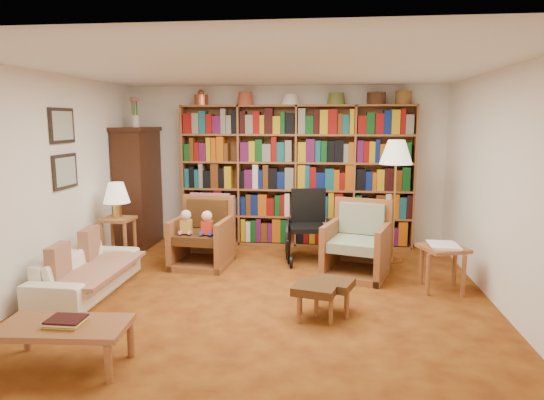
# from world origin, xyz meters

# --- Properties ---
(floor) EXTENTS (5.00, 5.00, 0.00)m
(floor) POSITION_xyz_m (0.00, 0.00, 0.00)
(floor) COLOR #985417
(floor) RESTS_ON ground
(ceiling) EXTENTS (5.00, 5.00, 0.00)m
(ceiling) POSITION_xyz_m (0.00, 0.00, 2.50)
(ceiling) COLOR white
(ceiling) RESTS_ON wall_back
(wall_back) EXTENTS (5.00, 0.00, 5.00)m
(wall_back) POSITION_xyz_m (0.00, 2.50, 1.25)
(wall_back) COLOR white
(wall_back) RESTS_ON floor
(wall_front) EXTENTS (5.00, 0.00, 5.00)m
(wall_front) POSITION_xyz_m (0.00, -2.50, 1.25)
(wall_front) COLOR white
(wall_front) RESTS_ON floor
(wall_left) EXTENTS (0.00, 5.00, 5.00)m
(wall_left) POSITION_xyz_m (-2.50, 0.00, 1.25)
(wall_left) COLOR white
(wall_left) RESTS_ON floor
(wall_right) EXTENTS (0.00, 5.00, 5.00)m
(wall_right) POSITION_xyz_m (2.50, 0.00, 1.25)
(wall_right) COLOR white
(wall_right) RESTS_ON floor
(bookshelf) EXTENTS (3.60, 0.30, 2.42)m
(bookshelf) POSITION_xyz_m (0.20, 2.33, 1.17)
(bookshelf) COLOR #A16032
(bookshelf) RESTS_ON floor
(curio_cabinet) EXTENTS (0.50, 0.95, 2.40)m
(curio_cabinet) POSITION_xyz_m (-2.25, 2.00, 0.95)
(curio_cabinet) COLOR #3B1E10
(curio_cabinet) RESTS_ON floor
(framed_pictures) EXTENTS (0.03, 0.52, 0.97)m
(framed_pictures) POSITION_xyz_m (-2.48, 0.30, 1.62)
(framed_pictures) COLOR black
(framed_pictures) RESTS_ON wall_left
(sofa) EXTENTS (1.62, 0.64, 0.47)m
(sofa) POSITION_xyz_m (-2.05, -0.13, 0.24)
(sofa) COLOR white
(sofa) RESTS_ON floor
(sofa_throw) EXTENTS (0.77, 1.44, 0.04)m
(sofa_throw) POSITION_xyz_m (-2.00, -0.13, 0.30)
(sofa_throw) COLOR #C9B893
(sofa_throw) RESTS_ON sofa
(cushion_left) EXTENTS (0.18, 0.42, 0.41)m
(cushion_left) POSITION_xyz_m (-2.18, 0.22, 0.45)
(cushion_left) COLOR maroon
(cushion_left) RESTS_ON sofa
(cushion_right) EXTENTS (0.15, 0.39, 0.38)m
(cushion_right) POSITION_xyz_m (-2.18, -0.48, 0.45)
(cushion_right) COLOR maroon
(cushion_right) RESTS_ON sofa
(side_table_lamp) EXTENTS (0.43, 0.43, 0.65)m
(side_table_lamp) POSITION_xyz_m (-2.15, 0.98, 0.47)
(side_table_lamp) COLOR #A16032
(side_table_lamp) RESTS_ON floor
(table_lamp) EXTENTS (0.36, 0.36, 0.49)m
(table_lamp) POSITION_xyz_m (-2.15, 0.98, 0.98)
(table_lamp) COLOR gold
(table_lamp) RESTS_ON side_table_lamp
(armchair_leather) EXTENTS (0.80, 0.85, 0.95)m
(armchair_leather) POSITION_xyz_m (-0.99, 1.11, 0.38)
(armchair_leather) COLOR #A16032
(armchair_leather) RESTS_ON floor
(armchair_sage) EXTENTS (0.98, 0.99, 0.95)m
(armchair_sage) POSITION_xyz_m (1.07, 0.91, 0.36)
(armchair_sage) COLOR #A16032
(armchair_sage) RESTS_ON floor
(wheelchair) EXTENTS (0.58, 0.81, 1.01)m
(wheelchair) POSITION_xyz_m (0.42, 1.45, 0.46)
(wheelchair) COLOR black
(wheelchair) RESTS_ON floor
(floor_lamp) EXTENTS (0.45, 0.45, 1.70)m
(floor_lamp) POSITION_xyz_m (1.61, 1.51, 1.47)
(floor_lamp) COLOR gold
(floor_lamp) RESTS_ON floor
(side_table_papers) EXTENTS (0.59, 0.59, 0.56)m
(side_table_papers) POSITION_xyz_m (2.03, 0.37, 0.44)
(side_table_papers) COLOR #A16032
(side_table_papers) RESTS_ON floor
(footstool_a) EXTENTS (0.49, 0.44, 0.35)m
(footstool_a) POSITION_xyz_m (0.59, -0.62, 0.29)
(footstool_a) COLOR #4D2B14
(footstool_a) RESTS_ON floor
(footstool_b) EXTENTS (0.50, 0.46, 0.35)m
(footstool_b) POSITION_xyz_m (0.75, -0.44, 0.29)
(footstool_b) COLOR #4D2B14
(footstool_b) RESTS_ON floor
(coffee_table) EXTENTS (1.05, 0.58, 0.41)m
(coffee_table) POSITION_xyz_m (-1.39, -1.79, 0.31)
(coffee_table) COLOR #A16032
(coffee_table) RESTS_ON floor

